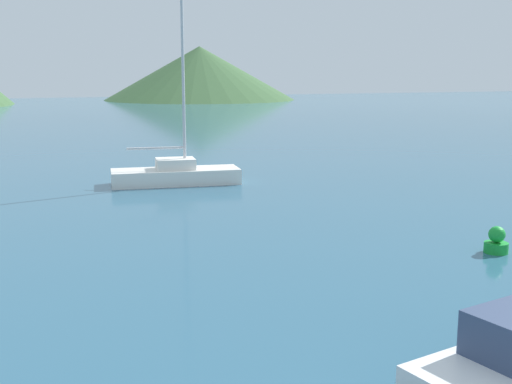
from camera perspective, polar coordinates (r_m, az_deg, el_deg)
name	(u,v)px	position (r m, az deg, el deg)	size (l,w,h in m)	color
sailboat_inner	(176,173)	(27.02, -7.14, 1.69)	(5.48, 2.48, 8.71)	white
buoy_marker	(496,242)	(17.79, 20.59, -4.17)	(0.61, 0.61, 0.71)	green
hill_central	(200,73)	(109.90, -5.03, 10.48)	(31.89, 31.89, 8.85)	#3D6038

